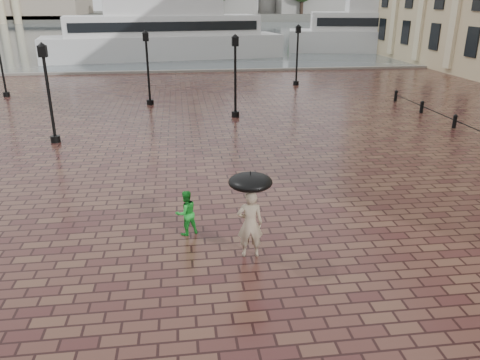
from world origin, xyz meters
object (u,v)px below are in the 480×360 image
object	(u,v)px
adult_pedestrian	(250,224)
street_lamps	(154,68)
child_pedestrian	(186,213)
ferry_near	(164,35)
ferry_far	(398,30)

from	to	relation	value
adult_pedestrian	street_lamps	bearing A→B (deg)	-75.54
adult_pedestrian	child_pedestrian	bearing A→B (deg)	-36.33
ferry_near	ferry_far	distance (m)	29.34
ferry_near	child_pedestrian	bearing A→B (deg)	-97.20
child_pedestrian	ferry_far	bearing A→B (deg)	-145.54
adult_pedestrian	ferry_near	xyz separation A→B (m)	(-3.05, 44.69, 1.68)
child_pedestrian	adult_pedestrian	bearing A→B (deg)	113.67
street_lamps	child_pedestrian	xyz separation A→B (m)	(1.50, -17.65, -1.67)
street_lamps	adult_pedestrian	bearing A→B (deg)	-80.73
ferry_near	ferry_far	xyz separation A→B (m)	(29.15, 3.33, 0.09)
adult_pedestrian	child_pedestrian	distance (m)	2.16
child_pedestrian	ferry_near	distance (m)	43.33
child_pedestrian	ferry_near	size ratio (longest dim) A/B	0.05
ferry_near	street_lamps	bearing A→B (deg)	-99.25
street_lamps	adult_pedestrian	distance (m)	19.38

